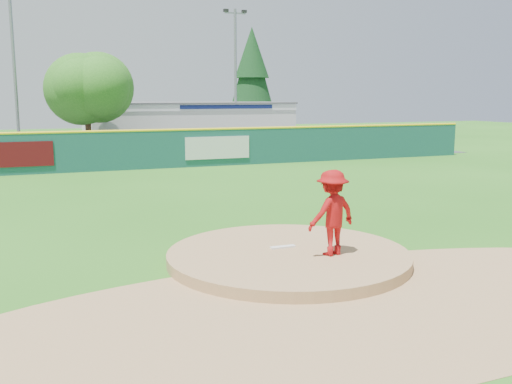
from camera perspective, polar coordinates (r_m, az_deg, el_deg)
name	(u,v)px	position (r m, az deg, el deg)	size (l,w,h in m)	color
ground	(288,262)	(13.10, 3.23, -6.97)	(120.00, 120.00, 0.00)	#286B19
pitchers_mound	(288,262)	(13.10, 3.23, -6.97)	(5.50, 5.50, 0.50)	#9E774C
pitching_rubber	(283,247)	(13.29, 2.70, -5.51)	(0.60, 0.15, 0.04)	white
infield_dirt_arc	(358,306)	(10.59, 10.15, -11.13)	(15.40, 15.40, 0.01)	#9E774C
parking_lot	(118,153)	(38.94, -13.63, 3.78)	(44.00, 16.00, 0.02)	#38383A
pitcher	(332,213)	(12.63, 7.61, -2.06)	(1.22, 0.70, 1.89)	#9D0D0F
van	(70,152)	(34.19, -18.10, 3.83)	(1.98, 4.29, 1.19)	silver
pool_building_grp	(186,124)	(44.89, -6.97, 6.81)	(15.20, 8.20, 3.31)	silver
fence_banners	(122,151)	(29.75, -13.25, 4.02)	(13.78, 0.04, 1.20)	#530B10
outfield_fence	(142,148)	(29.99, -11.30, 4.30)	(40.00, 0.14, 2.07)	#164946
deciduous_tree	(86,83)	(36.56, -16.63, 10.43)	(5.60, 5.60, 7.36)	#382314
conifer_tree	(252,76)	(50.84, -0.41, 11.56)	(4.40, 4.40, 9.50)	#382314
light_pole_left	(14,58)	(38.48, -23.08, 12.24)	(1.75, 0.25, 11.00)	gray
light_pole_right	(235,72)	(42.89, -2.07, 11.94)	(1.75, 0.25, 10.00)	gray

